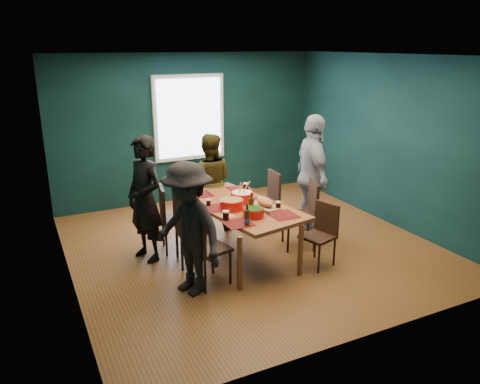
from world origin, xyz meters
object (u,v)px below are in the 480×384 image
at_px(person_near_left, 188,229).
at_px(chair_right_near, 322,229).
at_px(bowl_salad, 232,204).
at_px(person_right, 313,176).
at_px(person_back, 209,182).
at_px(cutting_board, 265,203).
at_px(bowl_dumpling, 242,196).
at_px(bowl_herbs, 254,212).
at_px(chair_right_far, 268,196).
at_px(chair_left_far, 170,214).
at_px(chair_left_near, 202,243).
at_px(chair_left_mid, 186,221).
at_px(dining_table, 239,209).
at_px(chair_right_mid, 306,209).
at_px(person_far_left, 145,199).

bearing_deg(person_near_left, chair_right_near, 68.36).
bearing_deg(bowl_salad, person_right, 12.15).
xyz_separation_m(person_near_left, bowl_salad, (0.81, 0.55, 0.01)).
bearing_deg(person_back, chair_right_near, 139.41).
bearing_deg(cutting_board, bowl_dumpling, 112.72).
bearing_deg(person_right, chair_right_near, 167.91).
xyz_separation_m(person_near_left, bowl_herbs, (0.94, 0.17, 0.00)).
relative_size(person_back, person_near_left, 0.96).
height_order(chair_right_far, bowl_herbs, chair_right_far).
bearing_deg(person_near_left, chair_left_far, 152.65).
relative_size(bowl_dumpling, cutting_board, 0.57).
relative_size(chair_left_near, chair_right_far, 1.04).
distance_m(chair_right_far, person_near_left, 2.31).
bearing_deg(bowl_salad, chair_left_mid, 162.96).
relative_size(person_right, bowl_salad, 5.82).
bearing_deg(chair_right_far, dining_table, -136.03).
bearing_deg(bowl_dumpling, chair_left_far, 153.78).
distance_m(person_back, bowl_dumpling, 1.01).
bearing_deg(person_near_left, cutting_board, 89.98).
relative_size(dining_table, person_near_left, 1.31).
height_order(chair_left_mid, person_right, person_right).
bearing_deg(person_near_left, chair_right_mid, 84.69).
relative_size(chair_left_far, person_back, 0.62).
bearing_deg(dining_table, person_right, -1.72).
bearing_deg(cutting_board, person_right, 16.59).
distance_m(chair_right_far, bowl_dumpling, 1.00).
height_order(person_near_left, bowl_dumpling, person_near_left).
distance_m(chair_left_mid, chair_right_mid, 1.75).
bearing_deg(chair_left_far, person_right, 0.98).
distance_m(chair_right_mid, cutting_board, 0.74).
bearing_deg(chair_right_far, bowl_salad, -136.63).
distance_m(person_right, bowl_dumpling, 1.25).
relative_size(chair_right_mid, cutting_board, 1.73).
distance_m(chair_left_mid, person_near_left, 0.79).
height_order(chair_left_mid, chair_right_far, chair_left_mid).
xyz_separation_m(dining_table, chair_left_mid, (-0.75, 0.06, -0.07)).
bearing_deg(chair_right_near, chair_left_near, 159.04).
bearing_deg(cutting_board, person_far_left, 149.76).
distance_m(chair_left_mid, bowl_dumpling, 0.87).
distance_m(chair_right_far, chair_right_mid, 0.88).
distance_m(chair_right_far, person_far_left, 2.08).
distance_m(person_near_left, bowl_salad, 0.98).
xyz_separation_m(chair_right_mid, chair_right_near, (-0.11, -0.56, -0.08)).
distance_m(chair_right_mid, person_near_left, 2.03).
xyz_separation_m(chair_left_mid, person_back, (0.77, 1.05, 0.16)).
bearing_deg(bowl_dumpling, chair_right_near, -47.65).
relative_size(chair_right_far, bowl_salad, 2.89).
relative_size(chair_left_far, bowl_dumpling, 2.97).
xyz_separation_m(chair_right_near, bowl_dumpling, (-0.77, 0.84, 0.32)).
bearing_deg(person_near_left, chair_right_far, 107.22).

